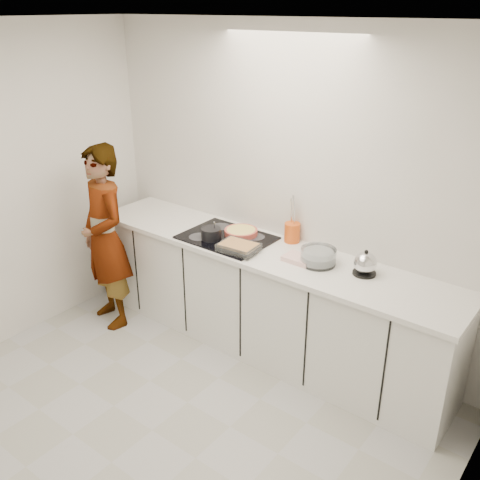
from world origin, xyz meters
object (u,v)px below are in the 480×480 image
Objects in this scene: hob at (227,238)px; saucepan at (211,233)px; kettle at (365,264)px; baking_dish at (239,247)px; mixing_bowl at (318,257)px; tart_dish at (241,232)px; cook at (105,238)px; utensil_crock at (292,232)px.

hob is 3.29× the size of saucepan.
kettle is (1.26, 0.21, 0.02)m from saucepan.
saucepan is at bearing 172.17° from baking_dish.
hob is 0.84m from mixing_bowl.
saucepan is (-0.14, -0.22, 0.02)m from tart_dish.
cook is (-1.80, -0.53, -0.14)m from mixing_bowl.
tart_dish is 1.20m from cook.
hob is at bearing 42.49° from cook.
mixing_bowl is 0.20× the size of cook.
saucepan is at bearing -125.18° from hob.
utensil_crock is at bearing 22.70° from tart_dish.
mixing_bowl is (0.91, 0.15, -0.00)m from saucepan.
mixing_bowl is at bearing 18.55° from baking_dish.
kettle is 0.13× the size of cook.
kettle is at bearing -13.28° from utensil_crock.
baking_dish is 0.19× the size of cook.
cook is at bearing -164.60° from kettle.
kettle is at bearing 5.10° from hob.
mixing_bowl is (0.59, 0.20, 0.01)m from baking_dish.
utensil_crock is 0.10× the size of cook.
baking_dish is (0.18, -0.26, 0.01)m from tart_dish.
hob is at bearing -174.90° from kettle.
baking_dish is 1.51× the size of kettle.
hob is 0.44× the size of cook.
mixing_bowl is (0.83, 0.05, 0.05)m from hob.
mixing_bowl is 0.44m from utensil_crock.
mixing_bowl reaches higher than baking_dish.
tart_dish is at bearing 179.73° from kettle.
saucepan is at bearing -170.37° from kettle.
cook is (-2.15, -0.59, -0.17)m from kettle.
hob is at bearing 54.82° from saucepan.
saucepan is 1.04× the size of kettle.
hob is 1.09m from cook.
tart_dish is 0.92× the size of mixing_bowl.
hob is 0.14m from saucepan.
saucepan is 0.13× the size of cook.
kettle is at bearing 9.53° from mixing_bowl.
mixing_bowl is at bearing -4.70° from tart_dish.
saucepan reaches higher than utensil_crock.
tart_dish is 1.12m from kettle.
saucepan reaches higher than baking_dish.
hob is 2.21× the size of mixing_bowl.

